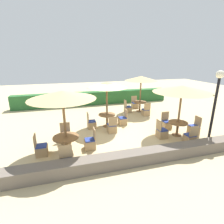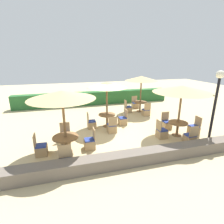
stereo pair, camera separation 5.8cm
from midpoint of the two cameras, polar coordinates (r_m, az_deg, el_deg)
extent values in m
plane|color=#C6B284|center=(9.67, 1.13, -6.12)|extent=(40.00, 40.00, 0.00)
cube|color=#28602D|center=(15.03, -5.37, 4.57)|extent=(13.00, 0.70, 1.10)
cube|color=#6B6056|center=(6.91, 8.95, -14.34)|extent=(10.00, 0.56, 0.49)
cylinder|color=black|center=(9.54, 30.48, 0.63)|extent=(0.12, 0.12, 3.00)
sphere|color=silver|center=(9.27, 32.04, 10.38)|extent=(0.36, 0.36, 0.36)
cylinder|color=brown|center=(12.94, 9.45, 5.57)|extent=(0.10, 0.10, 2.53)
cone|color=tan|center=(12.76, 9.72, 10.77)|extent=(2.31, 2.31, 0.32)
cylinder|color=brown|center=(13.25, 9.19, 0.28)|extent=(0.48, 0.48, 0.03)
cylinder|color=brown|center=(13.15, 9.26, 1.67)|extent=(0.12, 0.12, 0.70)
cylinder|color=brown|center=(13.06, 9.33, 3.22)|extent=(0.98, 0.98, 0.04)
cube|color=tan|center=(14.04, 7.69, 2.11)|extent=(0.46, 0.46, 0.40)
cube|color=#233893|center=(13.98, 7.73, 3.00)|extent=(0.42, 0.42, 0.05)
cube|color=tan|center=(14.11, 7.44, 4.24)|extent=(0.46, 0.04, 0.48)
cube|color=tan|center=(12.86, 5.40, 0.77)|extent=(0.46, 0.46, 0.40)
cube|color=#233893|center=(12.80, 5.43, 1.74)|extent=(0.42, 0.42, 0.05)
cube|color=tan|center=(12.66, 4.57, 2.83)|extent=(0.04, 0.46, 0.48)
cube|color=tan|center=(12.34, 11.11, -0.20)|extent=(0.46, 0.46, 0.40)
cube|color=#233893|center=(12.28, 11.17, 0.81)|extent=(0.42, 0.42, 0.05)
cube|color=tan|center=(12.03, 11.69, 1.74)|extent=(0.46, 0.04, 0.48)
cylinder|color=brown|center=(9.32, 21.30, -0.10)|extent=(0.10, 0.10, 2.50)
cone|color=tan|center=(9.06, 22.11, 6.97)|extent=(2.78, 2.78, 0.32)
cylinder|color=brown|center=(9.73, 20.51, -7.04)|extent=(0.48, 0.48, 0.03)
cylinder|color=brown|center=(9.61, 20.71, -5.28)|extent=(0.12, 0.12, 0.68)
cylinder|color=brown|center=(9.49, 20.94, -3.28)|extent=(0.96, 0.96, 0.04)
cube|color=tan|center=(10.20, 25.23, -5.37)|extent=(0.46, 0.46, 0.40)
cube|color=#233893|center=(10.12, 25.39, -4.19)|extent=(0.42, 0.42, 0.05)
cube|color=tan|center=(10.17, 26.48, -2.65)|extent=(0.04, 0.46, 0.48)
cube|color=tan|center=(10.37, 17.51, -4.12)|extent=(0.46, 0.46, 0.40)
cube|color=#233893|center=(10.29, 17.62, -2.96)|extent=(0.42, 0.42, 0.05)
cube|color=tan|center=(10.37, 17.14, -1.20)|extent=(0.46, 0.04, 0.48)
cube|color=tan|center=(9.15, 16.10, -6.89)|extent=(0.46, 0.46, 0.40)
cube|color=#233893|center=(9.07, 16.22, -5.59)|extent=(0.42, 0.42, 0.05)
cube|color=tan|center=(8.86, 15.20, -4.18)|extent=(0.04, 0.46, 0.48)
cube|color=tan|center=(9.02, 24.14, -8.16)|extent=(0.46, 0.46, 0.40)
cube|color=#233893|center=(8.93, 24.31, -6.85)|extent=(0.42, 0.42, 0.05)
cube|color=tan|center=(8.69, 25.40, -5.77)|extent=(0.46, 0.04, 0.48)
cylinder|color=brown|center=(9.88, -1.51, 2.14)|extent=(0.10, 0.10, 2.52)
cone|color=tan|center=(9.64, -1.56, 8.94)|extent=(2.22, 2.22, 0.32)
cylinder|color=brown|center=(10.28, -1.45, -4.58)|extent=(0.48, 0.48, 0.03)
cylinder|color=brown|center=(10.16, -1.47, -2.83)|extent=(0.12, 0.12, 0.70)
cylinder|color=brown|center=(10.04, -1.48, -0.86)|extent=(0.97, 0.97, 0.04)
cube|color=tan|center=(10.50, 3.60, -3.05)|extent=(0.46, 0.46, 0.40)
cube|color=#233893|center=(10.42, 3.63, -1.89)|extent=(0.42, 0.42, 0.05)
cube|color=tan|center=(10.40, 4.75, -0.40)|extent=(0.04, 0.46, 0.48)
cube|color=tan|center=(9.42, 0.08, -5.45)|extent=(0.46, 0.46, 0.40)
cube|color=#233893|center=(9.34, 0.08, -4.18)|extent=(0.42, 0.42, 0.05)
cube|color=tan|center=(9.05, 0.44, -3.09)|extent=(0.46, 0.04, 0.48)
cube|color=tan|center=(10.00, -6.45, -4.17)|extent=(0.46, 0.46, 0.40)
cube|color=#233893|center=(9.92, -6.49, -2.97)|extent=(0.42, 0.42, 0.05)
cube|color=tan|center=(9.81, -7.76, -1.62)|extent=(0.04, 0.46, 0.48)
cylinder|color=brown|center=(7.35, -15.06, -3.74)|extent=(0.10, 0.10, 2.56)
cone|color=tan|center=(7.02, -15.82, 5.45)|extent=(2.63, 2.63, 0.32)
cylinder|color=brown|center=(7.88, -14.33, -12.36)|extent=(0.48, 0.48, 0.03)
cylinder|color=brown|center=(7.73, -14.51, -10.30)|extent=(0.12, 0.12, 0.67)
cylinder|color=brown|center=(7.58, -14.71, -7.93)|extent=(1.08, 1.08, 0.04)
cube|color=tan|center=(7.89, -21.82, -11.57)|extent=(0.46, 0.46, 0.40)
cube|color=#233893|center=(7.79, -22.00, -10.11)|extent=(0.42, 0.42, 0.05)
cube|color=tan|center=(7.71, -23.79, -8.44)|extent=(0.04, 0.46, 0.48)
cube|color=tan|center=(6.94, -14.63, -15.01)|extent=(0.46, 0.46, 0.40)
cube|color=#233893|center=(6.83, -14.78, -13.41)|extent=(0.42, 0.42, 0.05)
cube|color=tan|center=(6.51, -14.92, -12.33)|extent=(0.46, 0.04, 0.48)
cube|color=tan|center=(8.63, -14.70, -8.30)|extent=(0.46, 0.46, 0.40)
cube|color=#233893|center=(8.54, -14.82, -6.93)|extent=(0.42, 0.42, 0.05)
cube|color=tan|center=(8.63, -14.99, -4.77)|extent=(0.46, 0.04, 0.48)
cube|color=tan|center=(7.88, -7.11, -10.40)|extent=(0.46, 0.46, 0.40)
cube|color=#233893|center=(7.78, -7.17, -8.93)|extent=(0.42, 0.42, 0.05)
cube|color=tan|center=(7.69, -5.69, -7.00)|extent=(0.04, 0.46, 0.48)
camera|label=1|loc=(0.03, -89.83, 0.05)|focal=28.00mm
camera|label=2|loc=(0.03, 90.17, -0.05)|focal=28.00mm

